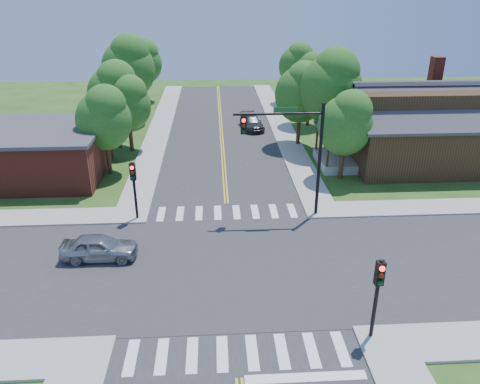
{
  "coord_description": "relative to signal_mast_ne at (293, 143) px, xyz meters",
  "views": [
    {
      "loc": [
        -0.72,
        -20.5,
        13.64
      ],
      "look_at": [
        0.73,
        4.56,
        2.2
      ],
      "focal_mm": 35.0,
      "sensor_mm": 36.0,
      "label": 1
    }
  ],
  "objects": [
    {
      "name": "centerline",
      "position": [
        -3.91,
        -5.59,
        -4.8
      ],
      "size": [
        0.3,
        90.0,
        0.01
      ],
      "color": "yellow",
      "rests_on": "ground"
    },
    {
      "name": "stop_bar",
      "position": [
        -1.41,
        -13.19,
        -4.85
      ],
      "size": [
        4.6,
        0.45,
        0.09
      ],
      "primitive_type": "cube",
      "color": "white",
      "rests_on": "ground"
    },
    {
      "name": "tree_w_b",
      "position": [
        -12.91,
        13.96,
        0.18
      ],
      "size": [
        4.52,
        4.29,
        7.68
      ],
      "color": "#382314",
      "rests_on": "ground"
    },
    {
      "name": "tree_e_b",
      "position": [
        5.12,
        11.88,
        0.94
      ],
      "size": [
        5.2,
        4.94,
        8.83
      ],
      "color": "#382314",
      "rests_on": "ground"
    },
    {
      "name": "crosswalk_south",
      "position": [
        -3.91,
        -11.79,
        -4.8
      ],
      "size": [
        8.85,
        2.0,
        0.01
      ],
      "color": "white",
      "rests_on": "ground"
    },
    {
      "name": "tree_bldg",
      "position": [
        -11.72,
        12.97,
        -0.51
      ],
      "size": [
        3.9,
        3.7,
        6.62
      ],
      "color": "#382314",
      "rests_on": "ground"
    },
    {
      "name": "signal_mast_ne",
      "position": [
        0.0,
        0.0,
        0.0
      ],
      "size": [
        5.3,
        0.42,
        7.2
      ],
      "color": "black",
      "rests_on": "ground"
    },
    {
      "name": "sidewalk_nw",
      "position": [
        -19.73,
        10.23,
        -4.78
      ],
      "size": [
        40.0,
        40.0,
        0.14
      ],
      "color": "#9E9B93",
      "rests_on": "ground"
    },
    {
      "name": "sidewalk_ne",
      "position": [
        11.9,
        10.23,
        -4.78
      ],
      "size": [
        40.0,
        40.0,
        0.14
      ],
      "color": "#9E9B93",
      "rests_on": "ground"
    },
    {
      "name": "tree_w_a",
      "position": [
        -12.62,
        7.81,
        -0.34
      ],
      "size": [
        4.05,
        3.85,
        6.89
      ],
      "color": "#382314",
      "rests_on": "ground"
    },
    {
      "name": "tree_e_c",
      "position": [
        5.04,
        19.88,
        -0.03
      ],
      "size": [
        4.33,
        4.11,
        7.36
      ],
      "color": "#382314",
      "rests_on": "ground"
    },
    {
      "name": "building_nw",
      "position": [
        -18.11,
        7.61,
        -2.97
      ],
      "size": [
        10.4,
        8.4,
        3.73
      ],
      "color": "maroon",
      "rests_on": "ground"
    },
    {
      "name": "intersection_patch",
      "position": [
        -3.91,
        -5.59,
        -4.85
      ],
      "size": [
        10.2,
        10.2,
        0.06
      ],
      "primitive_type": "cube",
      "color": "#2D2D30",
      "rests_on": "ground"
    },
    {
      "name": "signal_pole_se",
      "position": [
        1.69,
        -11.21,
        -2.19
      ],
      "size": [
        0.34,
        0.42,
        3.8
      ],
      "color": "black",
      "rests_on": "ground"
    },
    {
      "name": "tree_w_d",
      "position": [
        -12.74,
        31.51,
        -0.01
      ],
      "size": [
        4.35,
        4.13,
        7.4
      ],
      "color": "#382314",
      "rests_on": "ground"
    },
    {
      "name": "car_dgrey",
      "position": [
        -0.85,
        18.92,
        -4.2
      ],
      "size": [
        3.05,
        4.98,
        1.3
      ],
      "primitive_type": "imported",
      "rotation": [
        0.0,
        0.0,
        0.14
      ],
      "color": "#2C2F31",
      "rests_on": "ground"
    },
    {
      "name": "road_ew",
      "position": [
        -3.91,
        -5.59,
        -4.83
      ],
      "size": [
        90.0,
        10.0,
        0.04
      ],
      "primitive_type": "cube",
      "color": "#2D2D30",
      "rests_on": "ground"
    },
    {
      "name": "road_ns",
      "position": [
        -3.91,
        -5.59,
        -4.83
      ],
      "size": [
        10.0,
        90.0,
        0.04
      ],
      "primitive_type": "cube",
      "color": "#2D2D30",
      "rests_on": "ground"
    },
    {
      "name": "signal_pole_nw",
      "position": [
        -9.51,
        -0.01,
        -2.19
      ],
      "size": [
        0.34,
        0.42,
        3.8
      ],
      "color": "black",
      "rests_on": "ground"
    },
    {
      "name": "tree_e_d",
      "position": [
        5.33,
        29.29,
        -0.14
      ],
      "size": [
        4.23,
        4.02,
        7.19
      ],
      "color": "#382314",
      "rests_on": "ground"
    },
    {
      "name": "house_ne",
      "position": [
        11.19,
        8.65,
        -1.52
      ],
      "size": [
        13.05,
        8.8,
        7.11
      ],
      "color": "#312211",
      "rests_on": "ground"
    },
    {
      "name": "crosswalk_north",
      "position": [
        -3.91,
        0.61,
        -4.8
      ],
      "size": [
        8.85,
        2.0,
        0.01
      ],
      "color": "white",
      "rests_on": "ground"
    },
    {
      "name": "tree_w_c",
      "position": [
        -12.93,
        21.94,
        1.03
      ],
      "size": [
        5.28,
        5.02,
        8.98
      ],
      "color": "#382314",
      "rests_on": "ground"
    },
    {
      "name": "ground",
      "position": [
        -3.91,
        -5.59,
        -4.85
      ],
      "size": [
        100.0,
        100.0,
        0.0
      ],
      "primitive_type": "plane",
      "color": "#294B17",
      "rests_on": "ground"
    },
    {
      "name": "car_silver",
      "position": [
        -10.85,
        -4.4,
        -4.17
      ],
      "size": [
        1.75,
        4.05,
        1.36
      ],
      "primitive_type": "imported",
      "rotation": [
        0.0,
        0.0,
        1.55
      ],
      "color": "#9C9DA2",
      "rests_on": "ground"
    },
    {
      "name": "tree_e_a",
      "position": [
        4.85,
        5.78,
        -0.45
      ],
      "size": [
        3.96,
        3.76,
        6.73
      ],
      "color": "#382314",
      "rests_on": "ground"
    },
    {
      "name": "tree_house",
      "position": [
        2.97,
        13.67,
        0.06
      ],
      "size": [
        4.41,
        4.19,
        7.5
      ],
      "color": "#382314",
      "rests_on": "ground"
    }
  ]
}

